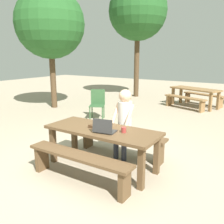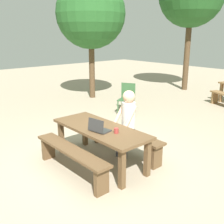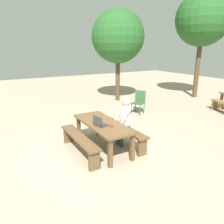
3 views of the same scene
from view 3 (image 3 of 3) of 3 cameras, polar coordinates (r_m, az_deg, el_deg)
name	(u,v)px [view 3 (image 3 of 3)]	position (r m, az deg, el deg)	size (l,w,h in m)	color
ground_plane	(103,148)	(5.67, -2.44, -9.59)	(30.00, 30.00, 0.00)	tan
picnic_table_front	(103,126)	(5.43, -2.51, -3.82)	(1.99, 0.79, 0.71)	brown
bench_near	(79,141)	(5.28, -8.67, -7.57)	(1.83, 0.30, 0.47)	brown
bench_far	(124,131)	(5.83, 3.10, -5.03)	(1.83, 0.30, 0.47)	brown
laptop	(100,123)	(5.18, -3.25, -2.97)	(0.38, 0.31, 0.24)	#2D2D2D
small_pouch	(98,120)	(5.52, -3.86, -2.09)	(0.10, 0.08, 0.05)	#4C331E
coffee_mug	(111,126)	(5.05, -0.14, -3.65)	(0.08, 0.08, 0.09)	#99332D
person_seated	(124,117)	(5.60, 3.30, -1.38)	(0.37, 0.39, 1.32)	#333847
plastic_chair	(139,102)	(8.54, 7.11, 2.77)	(0.59, 0.59, 0.90)	#335933
tree_left	(118,37)	(10.54, 1.60, 19.33)	(2.46, 2.46, 4.25)	#4C3823
tree_right	(203,19)	(12.15, 22.94, 21.71)	(2.61, 2.61, 5.17)	#4C3823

